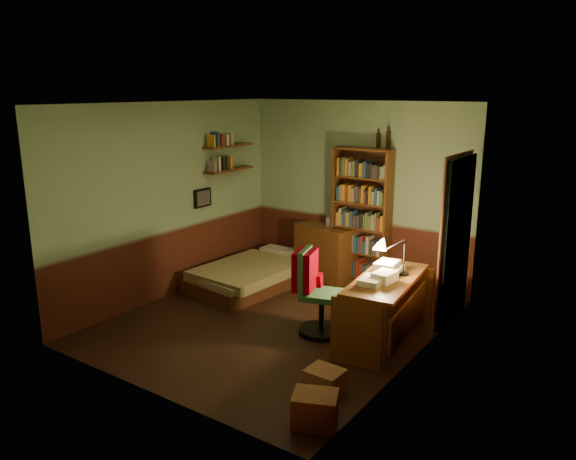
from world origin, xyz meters
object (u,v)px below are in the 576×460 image
Objects in this scene: mini_stereo at (335,221)px; bed at (256,266)px; cardboard_box_a at (315,409)px; desk at (385,310)px; bookshelf at (361,217)px; dresser at (326,252)px; cardboard_box_b at (325,381)px; office_chair at (322,293)px; desk_lamp at (405,250)px.

bed is at bearing -150.98° from mini_stereo.
bed is at bearing 136.00° from cardboard_box_a.
bookshelf is at bearing 118.54° from desk.
bookshelf is (0.53, 0.08, 0.58)m from dresser.
desk is at bearing 90.86° from cardboard_box_b.
cardboard_box_a is (0.91, -1.59, -0.36)m from office_chair.
bed is at bearing -114.90° from dresser.
bookshelf is 1.98× the size of office_chair.
desk_lamp is at bearing -24.32° from dresser.
desk_lamp reaches higher than mini_stereo.
office_chair reaches higher than cardboard_box_a.
bed is 1.36m from mini_stereo.
bed is 2.43m from desk.
bed is 1.92× the size of office_chair.
dresser is 2.31m from desk_lamp.
cardboard_box_a is (0.11, -2.01, -0.90)m from desk_lamp.
desk_lamp is 1.79m from cardboard_box_b.
mini_stereo reaches higher than dresser.
desk_lamp reaches higher than dresser.
office_chair is at bearing 122.81° from cardboard_box_b.
desk is at bearing 96.66° from cardboard_box_a.
mini_stereo is 0.24× the size of office_chair.
desk is at bearing -100.69° from desk_lamp.
dresser is 0.46× the size of bookshelf.
bookshelf is 3.38× the size of desk_lamp.
office_chair is (0.99, -1.74, 0.10)m from dresser.
office_chair is at bearing -170.37° from desk.
cardboard_box_a is (2.55, -2.46, -0.14)m from bed.
bed is at bearing -142.25° from bookshelf.
cardboard_box_a is (0.21, -1.80, -0.24)m from desk.
cardboard_box_b is (2.36, -1.98, -0.17)m from bed.
dresser is at bearing -172.00° from bookshelf.
desk is 1.35m from cardboard_box_b.
office_chair is (-0.80, -0.42, -0.54)m from desk_lamp.
bed is 3.08m from cardboard_box_b.
cardboard_box_b is at bearing -69.30° from bookshelf.
bookshelf is 3.77m from cardboard_box_a.
cardboard_box_a is at bearing -37.36° from bed.
bookshelf is 1.40× the size of desk.
dresser is at bearing 59.72° from bed.
bed is at bearing 135.50° from office_chair.
bookshelf reaches higher than office_chair.
office_chair is (-0.70, -0.21, 0.12)m from desk.
desk is (1.61, -1.65, -0.48)m from mini_stereo.
bed reaches higher than cardboard_box_a.
cardboard_box_a is at bearing -90.38° from desk.
bookshelf is (1.18, 0.95, 0.70)m from bed.
dresser is at bearing 103.08° from office_chair.
desk_lamp is (0.10, 0.22, 0.67)m from desk.
office_chair is (0.92, -1.86, -0.36)m from mini_stereo.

